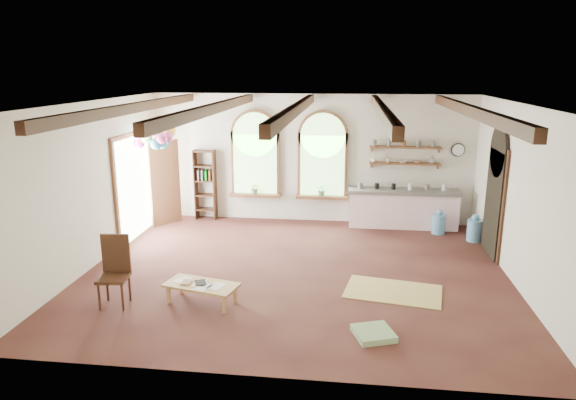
% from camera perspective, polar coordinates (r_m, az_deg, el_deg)
% --- Properties ---
extents(floor, '(8.00, 8.00, 0.00)m').
position_cam_1_polar(floor, '(9.98, 0.85, -7.97)').
color(floor, '#502921').
rests_on(floor, ground).
extents(ceiling_beams, '(6.20, 6.80, 0.18)m').
position_cam_1_polar(ceiling_beams, '(9.25, 0.92, 10.06)').
color(ceiling_beams, '#3D2313').
rests_on(ceiling_beams, ceiling).
extents(window_left, '(1.30, 0.28, 2.20)m').
position_cam_1_polar(window_left, '(13.01, -3.66, 4.81)').
color(window_left, brown).
rests_on(window_left, floor).
extents(window_right, '(1.30, 0.28, 2.20)m').
position_cam_1_polar(window_right, '(12.81, 3.87, 4.65)').
color(window_right, brown).
rests_on(window_right, floor).
extents(left_doorway, '(0.10, 1.90, 2.50)m').
position_cam_1_polar(left_doorway, '(12.32, -16.78, 1.38)').
color(left_doorway, brown).
rests_on(left_doorway, floor).
extents(right_doorway, '(0.10, 1.30, 2.40)m').
position_cam_1_polar(right_doorway, '(11.41, 21.87, -0.34)').
color(right_doorway, black).
rests_on(right_doorway, floor).
extents(kitchen_counter, '(2.68, 0.62, 0.94)m').
position_cam_1_polar(kitchen_counter, '(12.88, 12.64, -0.88)').
color(kitchen_counter, '#F6D0D5').
rests_on(kitchen_counter, floor).
extents(wall_shelf_lower, '(1.70, 0.24, 0.04)m').
position_cam_1_polar(wall_shelf_lower, '(12.82, 12.83, 3.96)').
color(wall_shelf_lower, brown).
rests_on(wall_shelf_lower, wall_back).
extents(wall_shelf_upper, '(1.70, 0.24, 0.04)m').
position_cam_1_polar(wall_shelf_upper, '(12.76, 12.93, 5.73)').
color(wall_shelf_upper, brown).
rests_on(wall_shelf_upper, wall_back).
extents(wall_clock, '(0.32, 0.04, 0.32)m').
position_cam_1_polar(wall_clock, '(13.02, 18.38, 5.31)').
color(wall_clock, black).
rests_on(wall_clock, wall_back).
extents(bookshelf, '(0.53, 0.32, 1.80)m').
position_cam_1_polar(bookshelf, '(13.35, -9.19, 1.69)').
color(bookshelf, '#3D2313').
rests_on(bookshelf, floor).
extents(coffee_table, '(1.30, 0.82, 0.34)m').
position_cam_1_polar(coffee_table, '(8.73, -9.59, -9.42)').
color(coffee_table, tan).
rests_on(coffee_table, floor).
extents(side_chair, '(0.51, 0.51, 1.17)m').
position_cam_1_polar(side_chair, '(9.01, -18.70, -9.02)').
color(side_chair, '#3D2313').
rests_on(side_chair, floor).
extents(floor_mat, '(1.79, 1.29, 0.02)m').
position_cam_1_polar(floor_mat, '(9.32, 11.60, -9.92)').
color(floor_mat, tan).
rests_on(floor_mat, floor).
extents(floor_cushion, '(0.69, 0.69, 0.09)m').
position_cam_1_polar(floor_cushion, '(7.85, 9.48, -14.41)').
color(floor_cushion, gray).
rests_on(floor_cushion, floor).
extents(water_jug_a, '(0.31, 0.31, 0.59)m').
position_cam_1_polar(water_jug_a, '(12.62, 16.39, -2.49)').
color(water_jug_a, '#5B98C3').
rests_on(water_jug_a, floor).
extents(water_jug_b, '(0.33, 0.33, 0.64)m').
position_cam_1_polar(water_jug_b, '(12.34, 20.02, -3.08)').
color(water_jug_b, '#5B98C3').
rests_on(water_jug_b, floor).
extents(balloon_cluster, '(0.90, 0.95, 1.16)m').
position_cam_1_polar(balloon_cluster, '(12.01, -14.57, 6.95)').
color(balloon_cluster, silver).
rests_on(balloon_cluster, floor).
extents(table_book, '(0.17, 0.24, 0.02)m').
position_cam_1_polar(table_book, '(8.83, -11.71, -8.91)').
color(table_book, olive).
rests_on(table_book, coffee_table).
extents(tablet, '(0.26, 0.30, 0.01)m').
position_cam_1_polar(tablet, '(8.76, -9.70, -9.03)').
color(tablet, black).
rests_on(tablet, coffee_table).
extents(potted_plant_left, '(0.27, 0.23, 0.30)m').
position_cam_1_polar(potted_plant_left, '(13.06, -3.69, 1.35)').
color(potted_plant_left, '#598C4C').
rests_on(potted_plant_left, window_left).
extents(potted_plant_right, '(0.27, 0.23, 0.30)m').
position_cam_1_polar(potted_plant_right, '(12.86, 3.78, 1.14)').
color(potted_plant_right, '#598C4C').
rests_on(potted_plant_right, window_right).
extents(shelf_cup_a, '(0.12, 0.10, 0.10)m').
position_cam_1_polar(shelf_cup_a, '(12.76, 9.49, 4.39)').
color(shelf_cup_a, white).
rests_on(shelf_cup_a, wall_shelf_lower).
extents(shelf_cup_b, '(0.10, 0.10, 0.09)m').
position_cam_1_polar(shelf_cup_b, '(12.78, 11.06, 4.32)').
color(shelf_cup_b, beige).
rests_on(shelf_cup_b, wall_shelf_lower).
extents(shelf_bowl_a, '(0.22, 0.22, 0.05)m').
position_cam_1_polar(shelf_bowl_a, '(12.81, 12.62, 4.18)').
color(shelf_bowl_a, beige).
rests_on(shelf_bowl_a, wall_shelf_lower).
extents(shelf_bowl_b, '(0.20, 0.20, 0.06)m').
position_cam_1_polar(shelf_bowl_b, '(12.85, 14.17, 4.13)').
color(shelf_bowl_b, '#8C664C').
rests_on(shelf_bowl_b, wall_shelf_lower).
extents(shelf_vase, '(0.18, 0.18, 0.19)m').
position_cam_1_polar(shelf_vase, '(12.89, 15.74, 4.35)').
color(shelf_vase, slate).
rests_on(shelf_vase, wall_shelf_lower).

